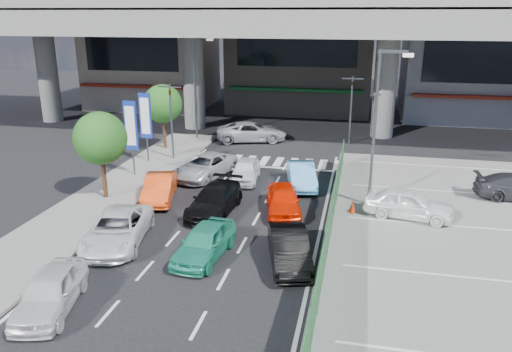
% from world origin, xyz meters
% --- Properties ---
extents(ground, '(120.00, 120.00, 0.00)m').
position_xyz_m(ground, '(0.00, 0.00, 0.00)').
color(ground, black).
rests_on(ground, ground).
extents(parking_lot, '(12.00, 28.00, 0.06)m').
position_xyz_m(parking_lot, '(11.00, 2.00, 0.03)').
color(parking_lot, slate).
rests_on(parking_lot, ground).
extents(sidewalk_left, '(4.00, 30.00, 0.12)m').
position_xyz_m(sidewalk_left, '(-7.00, 4.00, 0.06)').
color(sidewalk_left, slate).
rests_on(sidewalk_left, ground).
extents(fence_run, '(0.16, 22.00, 1.80)m').
position_xyz_m(fence_run, '(5.30, 1.00, 0.90)').
color(fence_run, '#1F5D29').
rests_on(fence_run, ground).
extents(expressway, '(64.00, 14.00, 10.75)m').
position_xyz_m(expressway, '(0.00, 22.00, 8.76)').
color(expressway, slate).
rests_on(expressway, ground).
extents(building_west, '(12.00, 10.90, 13.00)m').
position_xyz_m(building_west, '(-16.00, 31.97, 6.49)').
color(building_west, '#AB9E8A').
rests_on(building_west, ground).
extents(building_center, '(14.00, 10.90, 15.00)m').
position_xyz_m(building_center, '(0.00, 32.97, 7.49)').
color(building_center, gray).
rests_on(building_center, ground).
extents(building_east, '(12.00, 10.90, 12.00)m').
position_xyz_m(building_east, '(16.00, 31.97, 5.99)').
color(building_east, gray).
rests_on(building_east, ground).
extents(traffic_light_left, '(1.60, 1.24, 5.20)m').
position_xyz_m(traffic_light_left, '(-6.20, 12.00, 3.94)').
color(traffic_light_left, '#595B60').
rests_on(traffic_light_left, ground).
extents(traffic_light_right, '(1.60, 1.24, 5.20)m').
position_xyz_m(traffic_light_right, '(5.50, 19.00, 3.94)').
color(traffic_light_right, '#595B60').
rests_on(traffic_light_right, ground).
extents(street_lamp_right, '(1.65, 0.22, 8.00)m').
position_xyz_m(street_lamp_right, '(7.17, 6.00, 4.77)').
color(street_lamp_right, '#595B60').
rests_on(street_lamp_right, ground).
extents(street_lamp_left, '(1.65, 0.22, 8.00)m').
position_xyz_m(street_lamp_left, '(-6.33, 18.00, 4.77)').
color(street_lamp_left, '#595B60').
rests_on(street_lamp_left, ground).
extents(signboard_near, '(0.80, 0.14, 4.70)m').
position_xyz_m(signboard_near, '(-7.20, 7.99, 3.06)').
color(signboard_near, '#595B60').
rests_on(signboard_near, ground).
extents(signboard_far, '(0.80, 0.14, 4.70)m').
position_xyz_m(signboard_far, '(-7.60, 10.99, 3.06)').
color(signboard_far, '#595B60').
rests_on(signboard_far, ground).
extents(tree_near, '(2.80, 2.80, 4.80)m').
position_xyz_m(tree_near, '(-7.00, 4.00, 3.39)').
color(tree_near, '#382314').
rests_on(tree_near, ground).
extents(tree_far, '(2.80, 2.80, 4.80)m').
position_xyz_m(tree_far, '(-7.80, 14.50, 3.39)').
color(tree_far, '#382314').
rests_on(tree_far, ground).
extents(van_white_back_left, '(2.50, 4.31, 1.38)m').
position_xyz_m(van_white_back_left, '(-3.58, -6.17, 0.69)').
color(van_white_back_left, silver).
rests_on(van_white_back_left, ground).
extents(sedan_white_mid_left, '(3.18, 5.31, 1.38)m').
position_xyz_m(sedan_white_mid_left, '(-3.74, -0.98, 0.69)').
color(sedan_white_mid_left, white).
rests_on(sedan_white_mid_left, ground).
extents(taxi_teal_mid, '(2.05, 4.20, 1.38)m').
position_xyz_m(taxi_teal_mid, '(0.35, -1.41, 0.69)').
color(taxi_teal_mid, teal).
rests_on(taxi_teal_mid, ground).
extents(hatch_black_mid_right, '(2.49, 4.42, 1.38)m').
position_xyz_m(hatch_black_mid_right, '(3.85, -1.25, 0.69)').
color(hatch_black_mid_right, black).
rests_on(hatch_black_mid_right, ground).
extents(taxi_orange_left, '(2.46, 4.42, 1.38)m').
position_xyz_m(taxi_orange_left, '(-4.06, 4.48, 0.69)').
color(taxi_orange_left, '#F54916').
rests_on(taxi_orange_left, ground).
extents(sedan_black_mid, '(2.13, 4.83, 1.38)m').
position_xyz_m(sedan_black_mid, '(-0.62, 3.32, 0.69)').
color(sedan_black_mid, black).
rests_on(sedan_black_mid, ground).
extents(taxi_orange_right, '(2.51, 4.31, 1.38)m').
position_xyz_m(taxi_orange_right, '(2.75, 4.04, 0.69)').
color(taxi_orange_right, '#F72100').
rests_on(taxi_orange_right, ground).
extents(wagon_silver_front_left, '(3.43, 5.37, 1.38)m').
position_xyz_m(wagon_silver_front_left, '(-2.88, 8.78, 0.69)').
color(wagon_silver_front_left, '#B2B5BA').
rests_on(wagon_silver_front_left, ground).
extents(sedan_white_front_mid, '(1.90, 3.97, 1.31)m').
position_xyz_m(sedan_white_front_mid, '(-0.28, 8.61, 0.65)').
color(sedan_white_front_mid, white).
rests_on(sedan_white_front_mid, ground).
extents(kei_truck_front_right, '(2.34, 4.41, 1.38)m').
position_xyz_m(kei_truck_front_right, '(3.15, 8.28, 0.69)').
color(kei_truck_front_right, '#5FB4F6').
rests_on(kei_truck_front_right, ground).
extents(crossing_wagon_silver, '(5.95, 3.95, 1.52)m').
position_xyz_m(crossing_wagon_silver, '(-2.06, 18.25, 0.76)').
color(crossing_wagon_silver, '#AAABB2').
rests_on(crossing_wagon_silver, ground).
extents(parked_sedan_white, '(4.52, 2.50, 1.45)m').
position_xyz_m(parked_sedan_white, '(8.88, 4.64, 0.79)').
color(parked_sedan_white, white).
rests_on(parked_sedan_white, parking_lot).
extents(traffic_cone, '(0.42, 0.42, 0.65)m').
position_xyz_m(traffic_cone, '(6.18, 4.69, 0.39)').
color(traffic_cone, red).
rests_on(traffic_cone, parking_lot).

